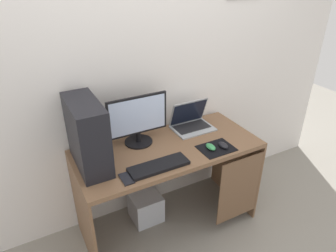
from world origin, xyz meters
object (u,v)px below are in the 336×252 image
object	(u,v)px
monitor	(138,120)
subwoofer	(146,207)
pc_tower	(87,135)
mouse_left	(211,147)
mouse_right	(223,145)
cell_phone	(127,179)
laptop	(191,123)
keyboard	(159,166)

from	to	relation	value
monitor	subwoofer	bearing A→B (deg)	-45.71
pc_tower	mouse_left	world-z (taller)	pc_tower
mouse_right	pc_tower	bearing A→B (deg)	164.30
pc_tower	cell_phone	bearing A→B (deg)	-60.82
laptop	mouse_left	size ratio (longest dim) A/B	3.46
keyboard	subwoofer	size ratio (longest dim) A/B	1.68
pc_tower	keyboard	distance (m)	0.52
mouse_left	mouse_right	world-z (taller)	same
pc_tower	monitor	bearing A→B (deg)	14.32
pc_tower	keyboard	world-z (taller)	pc_tower
keyboard	mouse_left	distance (m)	0.44
mouse_left	mouse_right	bearing A→B (deg)	-14.74
laptop	subwoofer	bearing A→B (deg)	-175.06
mouse_left	subwoofer	size ratio (longest dim) A/B	0.38
pc_tower	keyboard	size ratio (longest dim) A/B	1.12
laptop	keyboard	xyz separation A→B (m)	(-0.49, -0.38, -0.04)
monitor	keyboard	size ratio (longest dim) A/B	1.11
mouse_right	subwoofer	bearing A→B (deg)	145.98
cell_phone	mouse_left	bearing A→B (deg)	3.08
pc_tower	mouse_right	xyz separation A→B (m)	(0.93, -0.26, -0.21)
laptop	subwoofer	size ratio (longest dim) A/B	1.33
monitor	mouse_right	xyz separation A→B (m)	(0.53, -0.36, -0.17)
monitor	mouse_left	world-z (taller)	monitor
laptop	subwoofer	world-z (taller)	laptop
cell_phone	pc_tower	bearing A→B (deg)	119.18
mouse_left	subwoofer	bearing A→B (deg)	142.39
pc_tower	monitor	world-z (taller)	pc_tower
pc_tower	monitor	distance (m)	0.42
laptop	pc_tower	bearing A→B (deg)	-172.27
laptop	mouse_left	distance (m)	0.36
monitor	mouse_right	world-z (taller)	monitor
monitor	laptop	size ratio (longest dim) A/B	1.40
pc_tower	mouse_left	bearing A→B (deg)	-15.80
monitor	cell_phone	world-z (taller)	monitor
keyboard	cell_phone	xyz separation A→B (m)	(-0.24, -0.02, -0.01)
laptop	keyboard	bearing A→B (deg)	-142.64
laptop	cell_phone	size ratio (longest dim) A/B	2.55
mouse_right	monitor	bearing A→B (deg)	145.41
cell_phone	subwoofer	size ratio (longest dim) A/B	0.52
monitor	mouse_left	xyz separation A→B (m)	(0.43, -0.34, -0.17)
pc_tower	cell_phone	distance (m)	0.39
laptop	monitor	bearing A→B (deg)	-177.90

